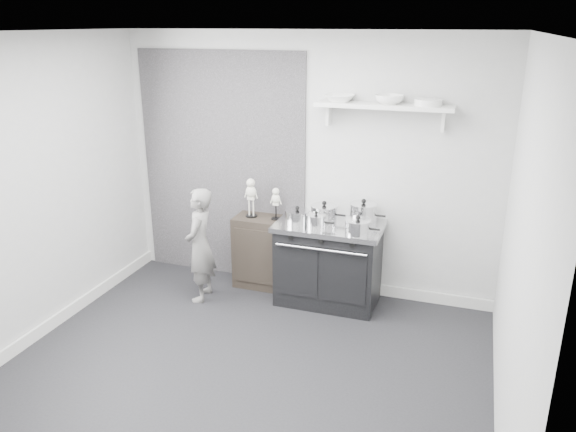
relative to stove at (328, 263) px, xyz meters
The scene contains 16 objects.
ground 1.58m from the stove, 103.52° to the right, with size 4.00×4.00×0.00m, color black.
room_shell 1.85m from the stove, 108.49° to the right, with size 4.02×3.62×2.71m.
wall_shelf 1.65m from the stove, 24.29° to the left, with size 1.30×0.26×0.24m.
stove is the anchor object (origin of this frame).
side_cabinet 0.78m from the stove, behind, with size 0.61×0.35×0.79m, color black.
child 1.33m from the stove, 163.99° to the right, with size 0.44×0.29×1.20m, color slate.
pot_front_left 0.59m from the stove, 165.08° to the right, with size 0.33×0.25×0.18m.
pot_back_left 0.52m from the stove, 130.88° to the left, with size 0.36×0.27×0.20m.
pot_back_right 0.63m from the stove, 22.05° to the left, with size 0.36×0.28×0.26m.
pot_front_right 0.62m from the stove, 29.28° to the right, with size 0.34×0.25×0.18m.
pot_front_center 0.52m from the stove, 128.01° to the right, with size 0.28×0.20×0.16m.
skeleton_full 1.09m from the stove, behind, with size 0.14×0.09×0.49m, color beige, non-canonical shape.
skeleton_torso 0.84m from the stove, 167.76° to the left, with size 0.11×0.07×0.39m, color beige, non-canonical shape.
bowl_large 1.66m from the stove, 83.86° to the left, with size 0.29×0.29×0.07m, color white.
bowl_small 1.73m from the stove, 21.46° to the left, with size 0.27×0.27×0.08m, color white.
plate_stack 1.86m from the stove, 12.88° to the left, with size 0.25×0.25×0.06m, color white.
Camera 1 is at (1.66, -3.65, 2.77)m, focal length 35.00 mm.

